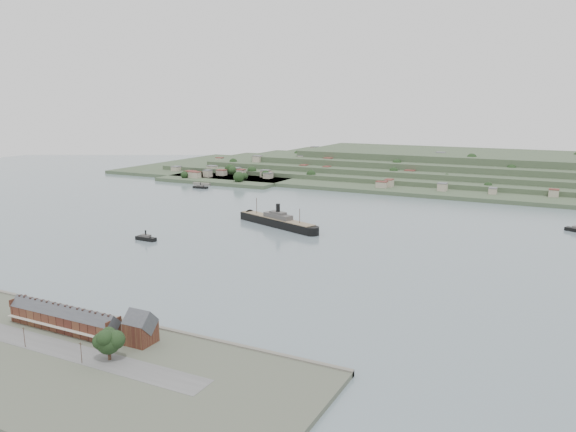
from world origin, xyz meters
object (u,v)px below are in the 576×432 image
at_px(gabled_building, 141,328).
at_px(tugboat, 146,238).
at_px(terrace_row, 64,318).
at_px(fig_tree, 108,341).
at_px(steamship, 275,221).

xyz_separation_m(gabled_building, tugboat, (-114.54, 135.24, -6.42)).
relative_size(gabled_building, tugboat, 0.87).
xyz_separation_m(terrace_row, fig_tree, (37.29, -12.77, 2.77)).
relative_size(terrace_row, gabled_building, 3.95).
bearing_deg(tugboat, steamship, 54.77).
bearing_deg(steamship, tugboat, -125.23).
relative_size(terrace_row, steamship, 0.65).
bearing_deg(tugboat, gabled_building, -49.74).
xyz_separation_m(terrace_row, gabled_building, (37.50, 4.02, 1.34)).
distance_m(terrace_row, steamship, 221.80).
xyz_separation_m(terrace_row, tugboat, (-77.04, 139.26, -5.07)).
xyz_separation_m(terrace_row, steamship, (-19.37, 220.93, -2.91)).
height_order(gabled_building, fig_tree, gabled_building).
bearing_deg(tugboat, terrace_row, -61.05).
height_order(terrace_row, tugboat, terrace_row).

